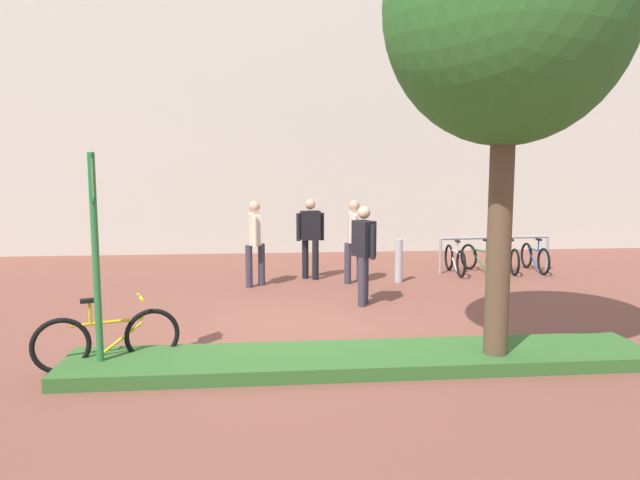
% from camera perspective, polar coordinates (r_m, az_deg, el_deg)
% --- Properties ---
extents(ground_plane, '(60.00, 60.00, 0.00)m').
position_cam_1_polar(ground_plane, '(8.66, -1.35, -8.67)').
color(ground_plane, brown).
extents(building_facade, '(28.00, 1.20, 10.00)m').
position_cam_1_polar(building_facade, '(16.98, -3.56, 15.97)').
color(building_facade, beige).
rests_on(building_facade, ground).
extents(planter_strip, '(7.00, 1.10, 0.16)m').
position_cam_1_polar(planter_strip, '(7.05, 4.31, -11.69)').
color(planter_strip, '#336028').
rests_on(planter_strip, ground).
extents(tree_sidewalk, '(2.79, 2.79, 5.68)m').
position_cam_1_polar(tree_sidewalk, '(7.19, 18.13, 20.95)').
color(tree_sidewalk, brown).
rests_on(tree_sidewalk, ground).
extents(parking_sign_post, '(0.09, 0.36, 2.53)m').
position_cam_1_polar(parking_sign_post, '(6.88, -21.44, 0.76)').
color(parking_sign_post, '#2D7238').
rests_on(parking_sign_post, ground).
extents(bike_at_sign, '(1.60, 0.65, 0.86)m').
position_cam_1_polar(bike_at_sign, '(7.34, -20.25, -9.17)').
color(bike_at_sign, black).
rests_on(bike_at_sign, ground).
extents(bike_rack_cluster, '(2.66, 1.67, 0.83)m').
position_cam_1_polar(bike_rack_cluster, '(13.75, 16.94, -1.66)').
color(bike_rack_cluster, '#99999E').
rests_on(bike_rack_cluster, ground).
extents(bollard_steel, '(0.16, 0.16, 0.90)m').
position_cam_1_polar(bollard_steel, '(12.10, 7.80, -2.07)').
color(bollard_steel, '#ADADB2').
rests_on(bollard_steel, ground).
extents(person_suited_dark, '(0.60, 0.30, 1.72)m').
position_cam_1_polar(person_suited_dark, '(12.28, -0.97, 0.64)').
color(person_suited_dark, black).
rests_on(person_suited_dark, ground).
extents(person_shirt_white, '(0.42, 0.61, 1.72)m').
position_cam_1_polar(person_shirt_white, '(11.86, 3.40, 0.41)').
color(person_shirt_white, '#383342').
rests_on(person_shirt_white, ground).
extents(person_casual_tan, '(0.39, 0.61, 1.72)m').
position_cam_1_polar(person_casual_tan, '(11.58, -6.46, 0.21)').
color(person_casual_tan, '#383342').
rests_on(person_casual_tan, ground).
extents(person_suited_navy, '(0.39, 0.56, 1.72)m').
position_cam_1_polar(person_suited_navy, '(9.93, 4.35, -0.88)').
color(person_suited_navy, '#383342').
rests_on(person_suited_navy, ground).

